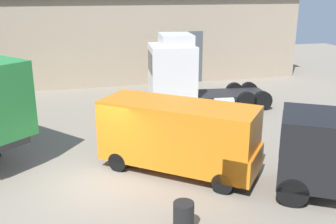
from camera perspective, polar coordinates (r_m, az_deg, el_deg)
name	(u,v)px	position (r m, az deg, el deg)	size (l,w,h in m)	color
ground_plane	(96,185)	(13.90, -10.42, -10.34)	(60.00, 60.00, 0.00)	gray
warehouse_building	(75,36)	(31.04, -13.30, 10.75)	(32.35, 9.57, 6.03)	tan
tractor_unit_white	(182,74)	(21.69, 2.00, 5.54)	(6.81, 3.14, 4.12)	silver
delivery_van_orange	(182,136)	(14.02, 1.99, -3.46)	(5.68, 5.12, 2.59)	orange
oil_drum	(184,217)	(11.14, 2.28, -15.01)	(0.58, 0.58, 0.88)	black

